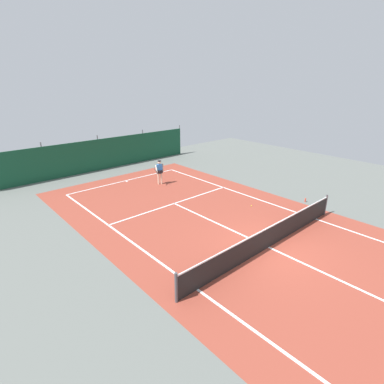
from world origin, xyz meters
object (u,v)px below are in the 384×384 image
at_px(tennis_player, 160,171).
at_px(parked_car, 109,150).
at_px(tennis_ball_near_player, 251,206).
at_px(water_bottle, 305,200).
at_px(tennis_net, 269,237).

bearing_deg(tennis_player, parked_car, -68.20).
bearing_deg(tennis_ball_near_player, water_bottle, -30.67).
height_order(tennis_net, tennis_ball_near_player, tennis_net).
xyz_separation_m(tennis_ball_near_player, parked_car, (-0.84, 15.05, 0.81)).
bearing_deg(tennis_ball_near_player, tennis_net, -132.93).
bearing_deg(parked_car, tennis_net, -101.61).
bearing_deg(parked_car, water_bottle, -82.50).
bearing_deg(tennis_net, tennis_ball_near_player, 47.07).
height_order(tennis_player, water_bottle, tennis_player).
height_order(tennis_net, parked_car, parked_car).
relative_size(tennis_net, tennis_ball_near_player, 153.33).
bearing_deg(water_bottle, tennis_net, -165.29).
xyz_separation_m(tennis_net, parked_car, (2.15, 18.27, 0.33)).
relative_size(tennis_net, parked_car, 2.33).
xyz_separation_m(tennis_net, tennis_ball_near_player, (2.99, 3.21, -0.48)).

